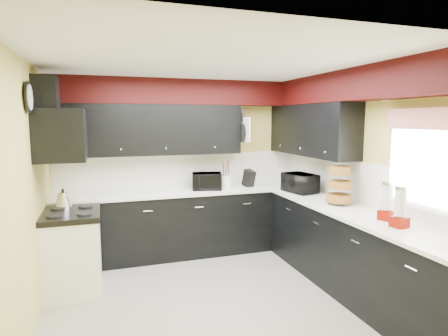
% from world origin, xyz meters
% --- Properties ---
extents(ground, '(3.60, 3.60, 0.00)m').
position_xyz_m(ground, '(0.00, 0.00, 0.00)').
color(ground, gray).
rests_on(ground, ground).
extents(wall_back, '(3.60, 0.06, 2.50)m').
position_xyz_m(wall_back, '(0.00, 1.80, 1.25)').
color(wall_back, '#E0C666').
rests_on(wall_back, ground).
extents(wall_right, '(0.06, 3.60, 2.50)m').
position_xyz_m(wall_right, '(1.80, 0.00, 1.25)').
color(wall_right, '#E0C666').
rests_on(wall_right, ground).
extents(wall_left, '(0.06, 3.60, 2.50)m').
position_xyz_m(wall_left, '(-1.80, 0.00, 1.25)').
color(wall_left, '#E0C666').
rests_on(wall_left, ground).
extents(ceiling, '(3.60, 3.60, 0.06)m').
position_xyz_m(ceiling, '(0.00, 0.00, 2.50)').
color(ceiling, white).
rests_on(ceiling, wall_back).
extents(cab_back, '(3.60, 0.60, 0.90)m').
position_xyz_m(cab_back, '(0.00, 1.50, 0.45)').
color(cab_back, black).
rests_on(cab_back, ground).
extents(cab_right, '(0.60, 3.00, 0.90)m').
position_xyz_m(cab_right, '(1.50, -0.30, 0.45)').
color(cab_right, black).
rests_on(cab_right, ground).
extents(counter_back, '(3.62, 0.64, 0.04)m').
position_xyz_m(counter_back, '(0.00, 1.50, 0.92)').
color(counter_back, white).
rests_on(counter_back, cab_back).
extents(counter_right, '(0.64, 3.02, 0.04)m').
position_xyz_m(counter_right, '(1.50, -0.30, 0.92)').
color(counter_right, white).
rests_on(counter_right, cab_right).
extents(splash_back, '(3.60, 0.02, 0.50)m').
position_xyz_m(splash_back, '(0.00, 1.79, 1.19)').
color(splash_back, white).
rests_on(splash_back, counter_back).
extents(splash_right, '(0.02, 3.60, 0.50)m').
position_xyz_m(splash_right, '(1.79, 0.00, 1.19)').
color(splash_right, white).
rests_on(splash_right, counter_right).
extents(upper_back, '(2.60, 0.35, 0.70)m').
position_xyz_m(upper_back, '(-0.50, 1.62, 1.80)').
color(upper_back, black).
rests_on(upper_back, wall_back).
extents(upper_right, '(0.35, 1.80, 0.70)m').
position_xyz_m(upper_right, '(1.62, 0.90, 1.80)').
color(upper_right, black).
rests_on(upper_right, wall_right).
extents(soffit_back, '(3.60, 0.36, 0.35)m').
position_xyz_m(soffit_back, '(0.00, 1.62, 2.33)').
color(soffit_back, black).
rests_on(soffit_back, wall_back).
extents(soffit_right, '(0.36, 3.24, 0.35)m').
position_xyz_m(soffit_right, '(1.62, -0.18, 2.33)').
color(soffit_right, black).
rests_on(soffit_right, wall_right).
extents(stove, '(0.60, 0.75, 0.86)m').
position_xyz_m(stove, '(-1.50, 0.75, 0.43)').
color(stove, white).
rests_on(stove, ground).
extents(cooktop, '(0.62, 0.77, 0.06)m').
position_xyz_m(cooktop, '(-1.50, 0.75, 0.89)').
color(cooktop, black).
rests_on(cooktop, stove).
extents(hood, '(0.50, 0.78, 0.55)m').
position_xyz_m(hood, '(-1.55, 0.75, 1.78)').
color(hood, black).
rests_on(hood, wall_left).
extents(hood_duct, '(0.24, 0.40, 0.40)m').
position_xyz_m(hood_duct, '(-1.68, 0.75, 2.20)').
color(hood_duct, black).
rests_on(hood_duct, wall_left).
extents(window, '(0.03, 0.86, 0.96)m').
position_xyz_m(window, '(1.79, -0.90, 1.55)').
color(window, white).
rests_on(window, wall_right).
extents(valance, '(0.04, 0.88, 0.20)m').
position_xyz_m(valance, '(1.73, -0.90, 1.95)').
color(valance, red).
rests_on(valance, wall_right).
extents(pan_top, '(0.03, 0.22, 0.40)m').
position_xyz_m(pan_top, '(0.82, 1.55, 2.00)').
color(pan_top, black).
rests_on(pan_top, upper_back).
extents(pan_mid, '(0.03, 0.28, 0.46)m').
position_xyz_m(pan_mid, '(0.82, 1.42, 1.75)').
color(pan_mid, black).
rests_on(pan_mid, upper_back).
extents(pan_low, '(0.03, 0.24, 0.42)m').
position_xyz_m(pan_low, '(0.82, 1.68, 1.72)').
color(pan_low, black).
rests_on(pan_low, upper_back).
extents(cut_board, '(0.03, 0.26, 0.35)m').
position_xyz_m(cut_board, '(0.83, 1.30, 1.80)').
color(cut_board, white).
rests_on(cut_board, upper_back).
extents(baskets, '(0.27, 0.27, 0.50)m').
position_xyz_m(baskets, '(1.52, 0.05, 1.18)').
color(baskets, brown).
rests_on(baskets, upper_right).
extents(clock, '(0.03, 0.30, 0.30)m').
position_xyz_m(clock, '(-1.77, 0.25, 2.15)').
color(clock, black).
rests_on(clock, wall_left).
extents(deco_plate, '(0.03, 0.24, 0.24)m').
position_xyz_m(deco_plate, '(1.77, -0.35, 2.25)').
color(deco_plate, white).
rests_on(deco_plate, wall_right).
extents(toaster_oven, '(0.48, 0.43, 0.24)m').
position_xyz_m(toaster_oven, '(0.28, 1.47, 1.06)').
color(toaster_oven, black).
rests_on(toaster_oven, counter_back).
extents(microwave, '(0.41, 0.52, 0.26)m').
position_xyz_m(microwave, '(1.46, 0.85, 1.07)').
color(microwave, black).
rests_on(microwave, counter_right).
extents(utensil_crock, '(0.21, 0.21, 0.18)m').
position_xyz_m(utensil_crock, '(0.58, 1.48, 1.03)').
color(utensil_crock, white).
rests_on(utensil_crock, counter_back).
extents(knife_block, '(0.16, 0.19, 0.25)m').
position_xyz_m(knife_block, '(0.94, 1.48, 1.07)').
color(knife_block, black).
rests_on(knife_block, counter_back).
extents(kettle, '(0.19, 0.19, 0.17)m').
position_xyz_m(kettle, '(-1.60, 1.03, 1.01)').
color(kettle, silver).
rests_on(kettle, cooktop).
extents(dispenser_a, '(0.16, 0.16, 0.35)m').
position_xyz_m(dispenser_a, '(1.55, -0.70, 1.12)').
color(dispenser_a, '#6A0700').
rests_on(dispenser_a, counter_right).
extents(dispenser_b, '(0.15, 0.15, 0.36)m').
position_xyz_m(dispenser_b, '(1.48, -0.95, 1.12)').
color(dispenser_b, '#5D050B').
rests_on(dispenser_b, counter_right).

